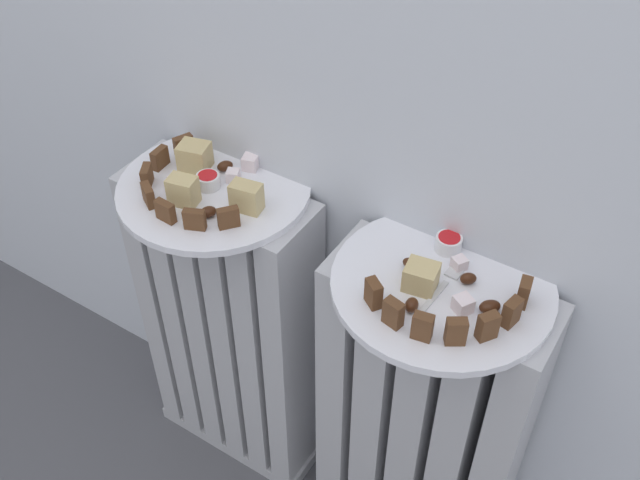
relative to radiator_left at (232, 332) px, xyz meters
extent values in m
cube|color=#B2B2B7|center=(0.00, 0.00, -0.32)|extent=(0.35, 0.13, 0.03)
cube|color=#B2B2B7|center=(-0.14, 0.00, 0.02)|extent=(0.04, 0.13, 0.64)
cube|color=#B2B2B7|center=(-0.09, 0.00, 0.02)|extent=(0.04, 0.13, 0.64)
cube|color=#B2B2B7|center=(-0.03, 0.00, 0.02)|extent=(0.04, 0.13, 0.64)
cube|color=#B2B2B7|center=(0.03, 0.00, 0.02)|extent=(0.04, 0.13, 0.64)
cube|color=#B2B2B7|center=(0.09, 0.00, 0.02)|extent=(0.04, 0.13, 0.64)
cube|color=#B2B2B7|center=(0.14, 0.00, 0.02)|extent=(0.04, 0.13, 0.64)
cube|color=#B2B2B7|center=(0.26, 0.00, 0.02)|extent=(0.05, 0.13, 0.64)
cube|color=#B2B2B7|center=(0.33, 0.00, 0.02)|extent=(0.05, 0.13, 0.64)
cube|color=#B2B2B7|center=(0.39, 0.00, 0.02)|extent=(0.05, 0.13, 0.64)
cube|color=#B2B2B7|center=(0.46, 0.00, 0.02)|extent=(0.05, 0.13, 0.64)
cube|color=#B2B2B7|center=(0.53, 0.00, 0.02)|extent=(0.05, 0.13, 0.64)
cylinder|color=white|center=(0.00, 0.00, 0.35)|extent=(0.31, 0.31, 0.01)
cylinder|color=white|center=(0.39, 0.00, 0.35)|extent=(0.31, 0.31, 0.01)
cube|color=#56351E|center=(-0.09, 0.04, 0.37)|extent=(0.02, 0.03, 0.03)
cube|color=#56351E|center=(-0.10, -0.01, 0.37)|extent=(0.01, 0.03, 0.03)
cube|color=#56351E|center=(-0.09, -0.05, 0.37)|extent=(0.03, 0.03, 0.03)
cube|color=#56351E|center=(-0.05, -0.09, 0.37)|extent=(0.03, 0.03, 0.03)
cube|color=#56351E|center=(-0.01, -0.10, 0.37)|extent=(0.03, 0.01, 0.03)
cube|color=#56351E|center=(0.04, -0.09, 0.37)|extent=(0.03, 0.02, 0.03)
cube|color=#56351E|center=(0.08, -0.06, 0.37)|extent=(0.03, 0.03, 0.03)
cube|color=tan|center=(-0.01, -0.06, 0.37)|extent=(0.05, 0.04, 0.05)
cube|color=tan|center=(0.08, -0.02, 0.37)|extent=(0.05, 0.04, 0.05)
cube|color=tan|center=(-0.05, 0.02, 0.37)|extent=(0.06, 0.05, 0.04)
cube|color=white|center=(-0.05, -0.04, 0.36)|extent=(0.03, 0.03, 0.02)
cube|color=white|center=(0.02, 0.07, 0.36)|extent=(0.03, 0.03, 0.02)
cube|color=white|center=(0.02, 0.03, 0.36)|extent=(0.03, 0.03, 0.02)
ellipsoid|color=#3D1E0F|center=(-0.01, 0.04, 0.36)|extent=(0.03, 0.03, 0.02)
ellipsoid|color=#3D1E0F|center=(0.04, -0.06, 0.36)|extent=(0.03, 0.03, 0.02)
cylinder|color=white|center=(0.00, -0.01, 0.36)|extent=(0.04, 0.04, 0.02)
cylinder|color=red|center=(0.00, -0.01, 0.37)|extent=(0.03, 0.03, 0.01)
cube|color=#56351E|center=(0.33, -0.09, 0.37)|extent=(0.03, 0.03, 0.04)
cube|color=#56351E|center=(0.37, -0.10, 0.37)|extent=(0.03, 0.02, 0.04)
cube|color=#56351E|center=(0.41, -0.10, 0.37)|extent=(0.03, 0.02, 0.04)
cube|color=#56351E|center=(0.45, -0.09, 0.37)|extent=(0.03, 0.03, 0.04)
cube|color=#56351E|center=(0.48, -0.06, 0.37)|extent=(0.03, 0.03, 0.04)
cube|color=#56351E|center=(0.50, -0.02, 0.37)|extent=(0.02, 0.03, 0.04)
cube|color=#56351E|center=(0.50, 0.02, 0.37)|extent=(0.02, 0.03, 0.04)
cube|color=tan|center=(0.37, -0.03, 0.37)|extent=(0.05, 0.04, 0.04)
cube|color=white|center=(0.44, -0.03, 0.36)|extent=(0.03, 0.03, 0.02)
cube|color=white|center=(0.40, 0.03, 0.36)|extent=(0.02, 0.02, 0.02)
ellipsoid|color=#3D1E0F|center=(0.35, 0.00, 0.36)|extent=(0.03, 0.02, 0.02)
ellipsoid|color=#3D1E0F|center=(0.42, 0.02, 0.36)|extent=(0.03, 0.03, 0.02)
ellipsoid|color=#3D1E0F|center=(0.38, -0.07, 0.36)|extent=(0.02, 0.03, 0.02)
ellipsoid|color=#3D1E0F|center=(0.47, -0.02, 0.36)|extent=(0.03, 0.03, 0.02)
cylinder|color=white|center=(0.37, 0.06, 0.36)|extent=(0.04, 0.04, 0.02)
cylinder|color=red|center=(0.37, 0.06, 0.37)|extent=(0.03, 0.03, 0.01)
cube|color=silver|center=(0.40, -0.04, 0.35)|extent=(0.01, 0.07, 0.00)
cube|color=silver|center=(0.40, 0.02, 0.35)|extent=(0.02, 0.02, 0.00)
camera|label=1|loc=(0.63, -0.68, 1.06)|focal=41.17mm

